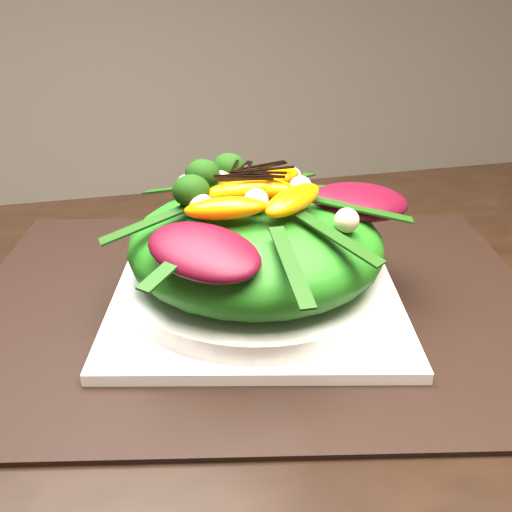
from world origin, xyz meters
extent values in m
cube|color=black|center=(0.26, 0.15, 0.75)|extent=(0.55, 0.47, 0.00)
cube|color=white|center=(0.26, 0.15, 0.76)|extent=(0.29, 0.29, 0.01)
cylinder|color=silver|center=(0.26, 0.15, 0.77)|extent=(0.24, 0.24, 0.02)
ellipsoid|color=#246E14|center=(0.26, 0.15, 0.80)|extent=(0.28, 0.28, 0.08)
ellipsoid|color=#420714|center=(0.35, 0.15, 0.83)|extent=(0.09, 0.06, 0.02)
ellipsoid|color=orange|center=(0.24, 0.17, 0.85)|extent=(0.07, 0.04, 0.02)
sphere|color=#143509|center=(0.19, 0.17, 0.85)|extent=(0.05, 0.05, 0.04)
sphere|color=beige|center=(0.30, 0.10, 0.84)|extent=(0.02, 0.02, 0.02)
cube|color=black|center=(0.24, 0.17, 0.86)|extent=(0.04, 0.01, 0.00)
camera|label=1|loc=(0.15, -0.28, 1.01)|focal=42.00mm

